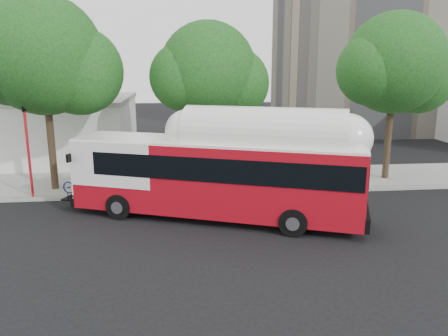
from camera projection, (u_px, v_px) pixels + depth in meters
The scene contains 10 objects.
ground at pixel (243, 221), 18.23m from camera, with size 120.00×120.00×0.00m, color black.
sidewalk at pixel (226, 180), 24.51m from camera, with size 60.00×5.00×0.15m, color gray.
curb_strip at pixel (231, 193), 21.99m from camera, with size 60.00×0.30×0.15m, color gray.
red_curb_segment at pixel (172, 195), 21.68m from camera, with size 10.00×0.32×0.16m, color maroon.
street_tree_left at pixel (54, 60), 21.22m from camera, with size 6.67×5.80×9.74m.
street_tree_mid at pixel (216, 74), 22.68m from camera, with size 5.75×5.00×8.62m.
street_tree_right at pixel (402, 67), 23.44m from camera, with size 6.21×5.40×9.18m.
low_commercial_bldg at pixel (11, 128), 29.86m from camera, with size 16.20×10.20×4.25m.
transit_bus at pixel (218, 177), 18.23m from camera, with size 12.89×6.76×3.83m.
signal_pole at pixel (28, 153), 20.72m from camera, with size 0.13×0.43×4.52m.
Camera 1 is at (-2.60, -17.06, 6.36)m, focal length 35.00 mm.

